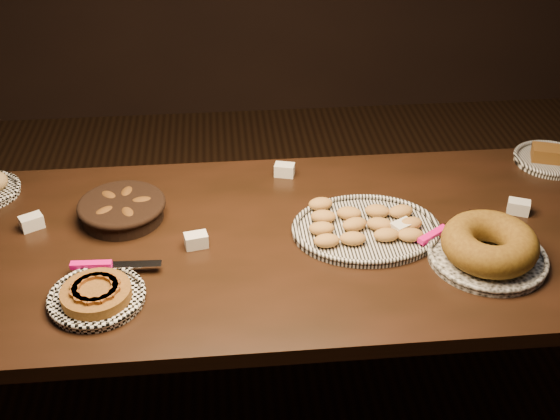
{
  "coord_description": "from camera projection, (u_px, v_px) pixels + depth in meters",
  "views": [
    {
      "loc": [
        -0.19,
        -1.79,
        2.05
      ],
      "look_at": [
        -0.02,
        0.05,
        0.82
      ],
      "focal_mm": 45.0,
      "sensor_mm": 36.0,
      "label": 1
    }
  ],
  "objects": [
    {
      "name": "ground",
      "position": [
        287.0,
        399.0,
        2.63
      ],
      "size": [
        5.0,
        5.0,
        0.0
      ],
      "primitive_type": "plane",
      "color": "black",
      "rests_on": "ground"
    },
    {
      "name": "buffet_table",
      "position": [
        288.0,
        255.0,
        2.26
      ],
      "size": [
        2.4,
        1.0,
        0.75
      ],
      "color": "black",
      "rests_on": "ground"
    },
    {
      "name": "apple_tart_plate",
      "position": [
        97.0,
        295.0,
        1.95
      ],
      "size": [
        0.31,
        0.28,
        0.05
      ],
      "rotation": [
        0.0,
        0.0,
        0.34
      ],
      "color": "white",
      "rests_on": "buffet_table"
    },
    {
      "name": "madeleine_platter",
      "position": [
        365.0,
        227.0,
        2.23
      ],
      "size": [
        0.47,
        0.38,
        0.05
      ],
      "rotation": [
        0.0,
        0.0,
        -0.4
      ],
      "color": "black",
      "rests_on": "buffet_table"
    },
    {
      "name": "bundt_cake_plate",
      "position": [
        489.0,
        247.0,
        2.09
      ],
      "size": [
        0.38,
        0.41,
        0.11
      ],
      "rotation": [
        0.0,
        0.0,
        -0.12
      ],
      "color": "black",
      "rests_on": "buffet_table"
    },
    {
      "name": "croissant_basket",
      "position": [
        122.0,
        208.0,
        2.28
      ],
      "size": [
        0.29,
        0.29,
        0.07
      ],
      "rotation": [
        0.0,
        0.0,
        0.04
      ],
      "color": "black",
      "rests_on": "buffet_table"
    },
    {
      "name": "loaf_plate",
      "position": [
        551.0,
        158.0,
        2.6
      ],
      "size": [
        0.27,
        0.27,
        0.06
      ],
      "rotation": [
        0.0,
        0.0,
        -0.33
      ],
      "color": "black",
      "rests_on": "buffet_table"
    },
    {
      "name": "tent_cards",
      "position": [
        288.0,
        212.0,
        2.29
      ],
      "size": [
        1.67,
        0.47,
        0.04
      ],
      "color": "white",
      "rests_on": "buffet_table"
    }
  ]
}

